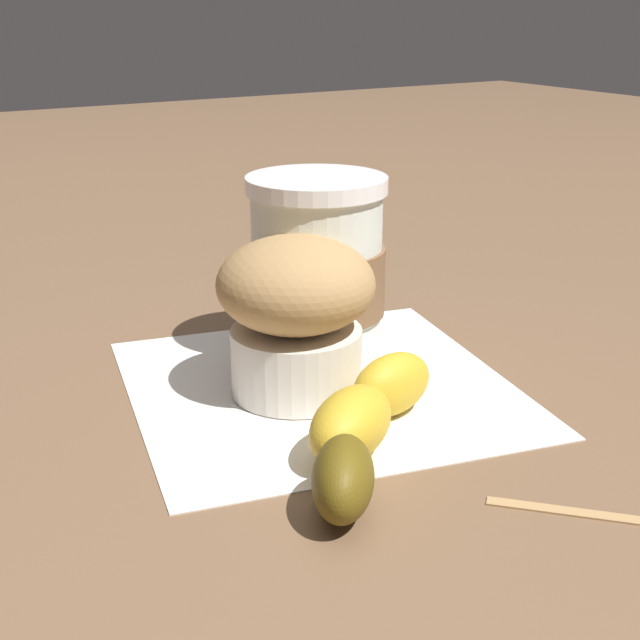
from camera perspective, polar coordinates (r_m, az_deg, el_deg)
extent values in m
plane|color=brown|center=(0.55, 0.00, -4.32)|extent=(3.00, 3.00, 0.00)
cube|color=white|center=(0.55, 0.00, -4.25)|extent=(0.27, 0.27, 0.00)
cylinder|color=silver|center=(0.58, -0.22, 2.92)|extent=(0.08, 0.08, 0.11)
cylinder|color=white|center=(0.57, -0.23, 8.68)|extent=(0.09, 0.09, 0.01)
cylinder|color=brown|center=(0.58, -0.22, 2.59)|extent=(0.09, 0.09, 0.04)
cylinder|color=white|center=(0.53, -1.28, -2.76)|extent=(0.08, 0.08, 0.04)
ellipsoid|color=#AD8451|center=(0.51, -1.32, 2.18)|extent=(0.09, 0.09, 0.06)
ellipsoid|color=gold|center=(0.51, 4.61, -4.13)|extent=(0.04, 0.06, 0.04)
ellipsoid|color=gold|center=(0.46, 1.99, -6.66)|extent=(0.07, 0.07, 0.04)
ellipsoid|color=brown|center=(0.41, 1.49, -10.10)|extent=(0.06, 0.06, 0.04)
cube|color=tan|center=(0.44, 17.90, -11.83)|extent=(0.08, 0.08, 0.00)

